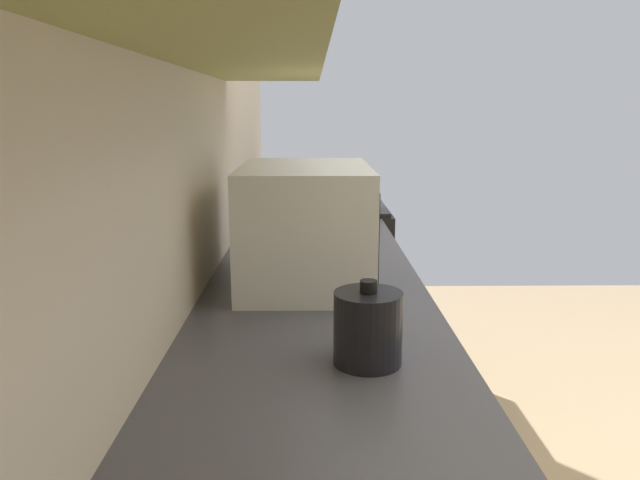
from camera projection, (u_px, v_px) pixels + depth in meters
wall_back at (172, 125)px, 1.54m from camera, size 3.96×0.12×2.74m
oven_range at (320, 291)px, 3.13m from camera, size 0.68×0.69×1.10m
microwave at (306, 224)px, 1.70m from camera, size 0.53×0.37×0.33m
bowl at (341, 232)px, 2.26m from camera, size 0.17×0.17×0.06m
kettle at (368, 327)px, 1.16m from camera, size 0.18×0.13×0.17m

